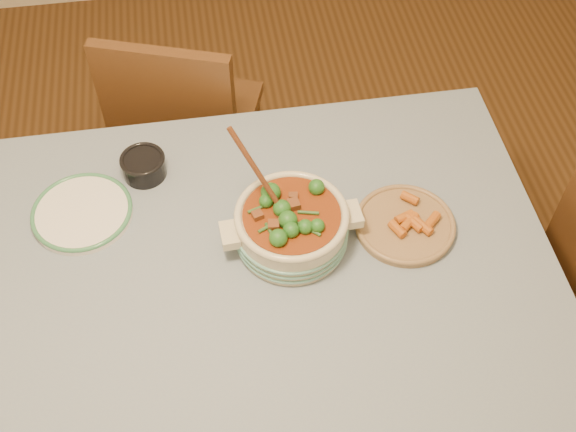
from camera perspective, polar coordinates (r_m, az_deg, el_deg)
The scene contains 7 objects.
floor at distance 2.39m, azimuth -4.71°, elevation -14.75°, with size 4.50×4.50×0.00m, color #412712.
dining_table at distance 1.80m, azimuth -6.09°, elevation -6.40°, with size 1.68×1.08×0.76m.
stew_casserole at distance 1.72m, azimuth 0.27°, elevation -0.65°, with size 0.34×0.28×0.32m.
white_plate at distance 1.89m, azimuth -15.97°, elevation 0.28°, with size 0.28×0.28×0.02m.
condiment_bowl at distance 1.93m, azimuth -11.35°, elevation 3.99°, with size 0.12×0.12×0.06m.
fried_plate at distance 1.81m, azimuth 9.23°, elevation -0.59°, with size 0.26×0.26×0.04m.
chair_far at distance 2.42m, azimuth -8.26°, elevation 7.28°, with size 0.53×0.53×0.90m.
Camera 1 is at (0.04, -0.96, 2.20)m, focal length 45.00 mm.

